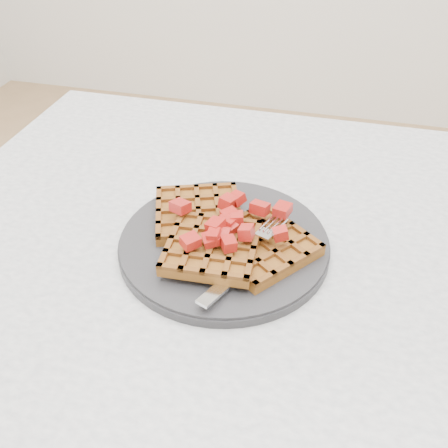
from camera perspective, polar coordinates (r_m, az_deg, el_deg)
name	(u,v)px	position (r m, az deg, el deg)	size (l,w,h in m)	color
table	(332,318)	(0.74, 12.20, -10.46)	(1.20, 0.80, 0.75)	silver
plate	(224,243)	(0.66, 0.00, -2.19)	(0.28, 0.28, 0.02)	#252528
waffles	(223,234)	(0.64, -0.07, -1.10)	(0.25, 0.21, 0.03)	brown
strawberry_pile	(224,215)	(0.63, 0.00, 1.00)	(0.15, 0.15, 0.02)	maroon
fork	(250,259)	(0.61, 2.99, -4.06)	(0.02, 0.18, 0.02)	silver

